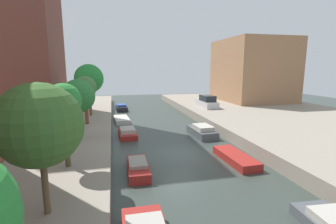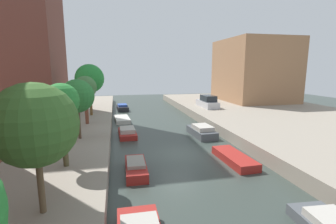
{
  "view_description": "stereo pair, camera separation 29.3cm",
  "coord_description": "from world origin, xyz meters",
  "views": [
    {
      "loc": [
        -4.71,
        -16.72,
        6.31
      ],
      "look_at": [
        0.69,
        7.04,
        1.93
      ],
      "focal_mm": 26.06,
      "sensor_mm": 36.0,
      "label": 1
    },
    {
      "loc": [
        -4.43,
        -16.78,
        6.31
      ],
      "look_at": [
        0.69,
        7.04,
        1.93
      ],
      "focal_mm": 26.06,
      "sensor_mm": 36.0,
      "label": 2
    }
  ],
  "objects": [
    {
      "name": "moored_boat_left_4",
      "position": [
        -3.8,
        12.57,
        0.23
      ],
      "size": [
        1.92,
        4.11,
        0.46
      ],
      "color": "beige",
      "rests_on": "ground_plane"
    },
    {
      "name": "street_tree_5",
      "position": [
        -7.25,
        11.94,
        5.16
      ],
      "size": [
        3.2,
        3.2,
        5.78
      ],
      "color": "brown",
      "rests_on": "quay_left"
    },
    {
      "name": "ground_plane",
      "position": [
        0.0,
        0.0,
        0.0
      ],
      "size": [
        84.0,
        84.0,
        0.0
      ],
      "primitive_type": "plane",
      "color": "#333D38"
    },
    {
      "name": "moored_boat_right_2",
      "position": [
        3.31,
        -2.3,
        0.27
      ],
      "size": [
        1.63,
        4.15,
        0.54
      ],
      "color": "maroon",
      "rests_on": "ground_plane"
    },
    {
      "name": "street_tree_4",
      "position": [
        -7.25,
        7.5,
        4.47
      ],
      "size": [
        2.13,
        2.13,
        4.6
      ],
      "color": "brown",
      "rests_on": "quay_left"
    },
    {
      "name": "moored_boat_left_5",
      "position": [
        -3.53,
        20.34,
        0.41
      ],
      "size": [
        1.78,
        3.59,
        0.96
      ],
      "color": "#232328",
      "rests_on": "ground_plane"
    },
    {
      "name": "parked_car",
      "position": [
        7.94,
        14.72,
        1.69
      ],
      "size": [
        1.77,
        4.77,
        1.66
      ],
      "color": "#B7B7BC",
      "rests_on": "quay_right"
    },
    {
      "name": "moored_boat_right_3",
      "position": [
        3.36,
        4.3,
        0.46
      ],
      "size": [
        1.91,
        3.89,
        1.08
      ],
      "color": "#4C5156",
      "rests_on": "ground_plane"
    },
    {
      "name": "apartment_tower_far",
      "position": [
        -16.0,
        15.74,
        13.64
      ],
      "size": [
        10.0,
        9.23,
        25.29
      ],
      "primitive_type": "cube",
      "color": "brown",
      "rests_on": "quay_left"
    },
    {
      "name": "moored_boat_left_3",
      "position": [
        -3.51,
        5.75,
        0.34
      ],
      "size": [
        1.66,
        3.57,
        0.84
      ],
      "color": "maroon",
      "rests_on": "ground_plane"
    },
    {
      "name": "street_tree_1",
      "position": [
        -7.25,
        -7.66,
        4.34
      ],
      "size": [
        3.01,
        3.01,
        4.85
      ],
      "color": "brown",
      "rests_on": "quay_left"
    },
    {
      "name": "street_tree_3",
      "position": [
        -7.25,
        2.32,
        4.26
      ],
      "size": [
        2.5,
        2.5,
        4.52
      ],
      "color": "#503A2A",
      "rests_on": "quay_left"
    },
    {
      "name": "street_tree_2",
      "position": [
        -7.25,
        -3.16,
        4.55
      ],
      "size": [
        1.85,
        1.85,
        4.56
      ],
      "color": "brown",
      "rests_on": "quay_left"
    },
    {
      "name": "low_block_right",
      "position": [
        18.0,
        20.14,
        5.96
      ],
      "size": [
        10.0,
        11.74,
        9.93
      ],
      "primitive_type": "cube",
      "color": "#9E704C",
      "rests_on": "quay_right"
    },
    {
      "name": "moored_boat_left_2",
      "position": [
        -3.4,
        -2.64,
        0.34
      ],
      "size": [
        1.31,
        3.4,
        0.78
      ],
      "color": "maroon",
      "rests_on": "ground_plane"
    }
  ]
}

